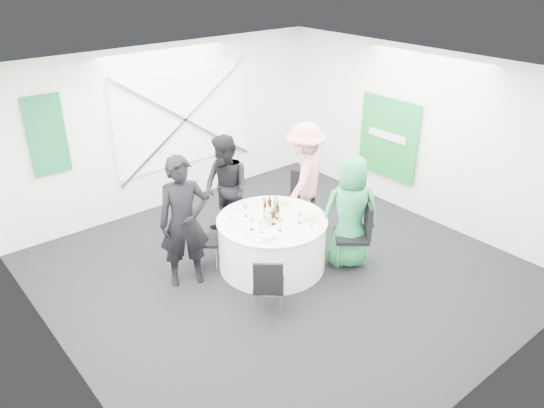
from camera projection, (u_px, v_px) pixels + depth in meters
floor at (281, 271)px, 7.60m from camera, size 6.00×6.00×0.00m
ceiling at (283, 75)px, 6.36m from camera, size 6.00×6.00×0.00m
wall_back at (168, 127)px, 9.05m from camera, size 6.00×0.00×6.00m
wall_front at (492, 283)px, 4.90m from camera, size 6.00×0.00×6.00m
wall_left at (52, 259)px, 5.26m from camera, size 0.00×6.00×6.00m
wall_right at (420, 135)px, 8.69m from camera, size 0.00×6.00×6.00m
window_panel at (184, 119)px, 9.15m from camera, size 2.60×0.03×1.60m
window_brace_a at (185, 120)px, 9.13m from camera, size 2.63×0.05×1.84m
window_brace_b at (185, 120)px, 9.13m from camera, size 2.63×0.05×1.84m
green_banner at (47, 136)px, 7.74m from camera, size 0.55×0.04×1.20m
green_sign at (388, 138)px, 9.16m from camera, size 0.05×1.20×1.40m
banquet_table at (272, 243)px, 7.57m from camera, size 1.56×1.56×0.76m
chair_back at (233, 202)px, 8.48m from camera, size 0.46×0.47×0.88m
chair_back_left at (201, 236)px, 7.56m from camera, size 0.53×0.53×0.82m
chair_back_right at (300, 197)px, 8.51m from camera, size 0.60×0.59×0.96m
chair_front_right at (358, 230)px, 7.46m from camera, size 0.65×0.65×1.02m
chair_front_left at (268, 283)px, 6.48m from camera, size 0.53×0.54×0.83m
person_man_back_left at (184, 222)px, 6.99m from camera, size 0.79×0.66×1.84m
person_man_back at (226, 189)px, 8.11m from camera, size 0.46×0.82×1.69m
person_woman_pink at (305, 177)px, 8.40m from camera, size 1.27×1.00×1.78m
person_woman_green at (350, 212)px, 7.44m from camera, size 0.97×0.90×1.66m
plate_back at (249, 204)px, 7.82m from camera, size 0.25×0.25×0.01m
plate_back_left at (237, 222)px, 7.31m from camera, size 0.29×0.29×0.01m
plate_back_right at (284, 203)px, 7.82m from camera, size 0.27×0.27×0.04m
plate_front_right at (310, 218)px, 7.40m from camera, size 0.30×0.30×0.04m
plate_front_left at (258, 238)px, 6.92m from camera, size 0.26×0.26×0.01m
napkin at (268, 236)px, 6.89m from camera, size 0.22×0.19×0.05m
beer_bottle_a at (265, 211)px, 7.39m from camera, size 0.06×0.06×0.27m
beer_bottle_b at (270, 207)px, 7.50m from camera, size 0.06×0.06×0.28m
beer_bottle_c at (277, 213)px, 7.37m from camera, size 0.06×0.06×0.25m
beer_bottle_d at (274, 219)px, 7.22m from camera, size 0.06×0.06×0.24m
green_water_bottle at (276, 208)px, 7.47m from camera, size 0.08×0.08×0.29m
clear_water_bottle at (268, 217)px, 7.20m from camera, size 0.08×0.08×0.31m
wine_glass_a at (261, 225)px, 6.99m from camera, size 0.07×0.07×0.17m
wine_glass_b at (300, 215)px, 7.24m from camera, size 0.07×0.07×0.17m
wine_glass_c at (245, 208)px, 7.43m from camera, size 0.07×0.07×0.17m
wine_glass_d at (264, 201)px, 7.64m from camera, size 0.07×0.07×0.17m
wine_glass_e at (280, 222)px, 7.05m from camera, size 0.07×0.07×0.17m
wine_glass_f at (251, 221)px, 7.08m from camera, size 0.07×0.07×0.17m
fork_a at (249, 237)px, 6.96m from camera, size 0.10×0.13×0.01m
knife_a at (278, 240)px, 6.88m from camera, size 0.11×0.12×0.01m
fork_b at (231, 217)px, 7.45m from camera, size 0.09×0.14×0.01m
knife_b at (233, 227)px, 7.20m from camera, size 0.10×0.13×0.01m
fork_c at (292, 204)px, 7.84m from camera, size 0.10×0.13×0.01m
knife_c at (274, 201)px, 7.91m from camera, size 0.09×0.14×0.01m
fork_d at (258, 202)px, 7.88m from camera, size 0.15×0.02×0.01m
knife_d at (237, 210)px, 7.65m from camera, size 0.15×0.03×0.01m
fork_e at (311, 226)px, 7.21m from camera, size 0.11×0.12×0.01m
knife_e at (310, 213)px, 7.58m from camera, size 0.10×0.13×0.01m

